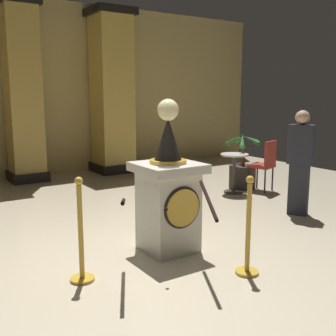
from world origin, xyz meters
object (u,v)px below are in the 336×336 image
Objects in this scene: bystander_guest at (300,161)px; cafe_table at (234,168)px; potted_palm_right at (243,172)px; cafe_chair_red at (265,161)px; pedestal_clock at (168,194)px; stanchion_near at (81,245)px; stanchion_far at (248,240)px.

bystander_guest is 2.15× the size of cafe_table.
potted_palm_right is at bearing 73.25° from bystander_guest.
cafe_table is at bearing 158.82° from cafe_chair_red.
pedestal_clock is 1.21m from stanchion_near.
pedestal_clock reaches higher than potted_palm_right.
stanchion_far is 0.65× the size of bystander_guest.
pedestal_clock is 1.57× the size of potted_palm_right.
bystander_guest is 1.55m from cafe_chair_red.
stanchion_near reaches higher than cafe_chair_red.
cafe_table is (2.27, 2.72, 0.11)m from stanchion_far.
cafe_chair_red is at bearing 41.25° from stanchion_far.
stanchion_far is 1.39× the size of cafe_table.
pedestal_clock is 3.51m from cafe_chair_red.
bystander_guest is (2.14, 1.14, 0.47)m from stanchion_far.
cafe_table is 0.76× the size of cafe_chair_red.
pedestal_clock is at bearing -154.44° from cafe_chair_red.
potted_palm_right is 1.53× the size of cafe_table.
stanchion_near is 4.65m from cafe_chair_red.
stanchion_far is 1.06× the size of cafe_chair_red.
stanchion_near is 1.02× the size of stanchion_far.
stanchion_far is at bearing -129.90° from cafe_table.
stanchion_near reaches higher than stanchion_far.
bystander_guest reaches higher than cafe_chair_red.
pedestal_clock is 1.72× the size of stanchion_far.
cafe_chair_red reaches higher than cafe_table.
bystander_guest is (2.46, 0.15, 0.16)m from pedestal_clock.
potted_palm_right is 0.71× the size of bystander_guest.
bystander_guest is 1.63m from cafe_table.
bystander_guest reaches higher than cafe_table.
pedestal_clock is at bearing -147.09° from potted_palm_right.
bystander_guest reaches higher than stanchion_near.
pedestal_clock reaches higher than cafe_table.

